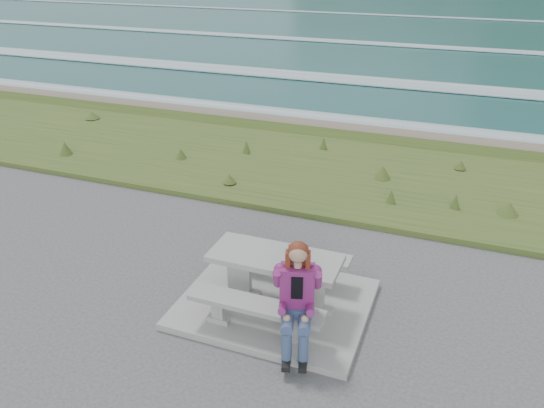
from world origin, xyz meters
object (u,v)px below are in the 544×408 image
(bench_landward, at_px, (256,309))
(seated_woman, at_px, (296,314))
(bench_seaward, at_px, (291,255))
(picnic_table, at_px, (275,266))

(bench_landward, bearing_deg, seated_woman, -12.63)
(bench_seaward, relative_size, seated_woman, 1.25)
(picnic_table, height_order, bench_seaward, picnic_table)
(bench_landward, height_order, bench_seaward, same)
(picnic_table, distance_m, bench_seaward, 0.74)
(seated_woman, bearing_deg, picnic_table, 109.10)
(bench_seaward, bearing_deg, picnic_table, -90.00)
(picnic_table, distance_m, bench_landward, 0.74)
(picnic_table, relative_size, bench_landward, 1.00)
(bench_landward, distance_m, bench_seaward, 1.40)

